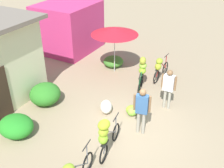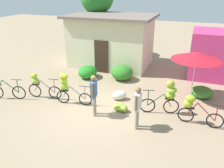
# 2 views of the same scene
# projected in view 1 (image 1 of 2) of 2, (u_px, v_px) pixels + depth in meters

# --- Properties ---
(ground_plane) EXTENTS (60.00, 60.00, 0.00)m
(ground_plane) POSITION_uv_depth(u_px,v_px,m) (130.00, 133.00, 9.35)
(ground_plane) COLOR gray
(shop_pink) EXTENTS (3.20, 2.80, 2.65)m
(shop_pink) POSITION_uv_depth(u_px,v_px,m) (69.00, 27.00, 15.20)
(shop_pink) COLOR #C2326D
(shop_pink) RESTS_ON ground
(hedge_bush_front_left) EXTENTS (1.06, 1.22, 0.72)m
(hedge_bush_front_left) POSITION_uv_depth(u_px,v_px,m) (16.00, 126.00, 9.10)
(hedge_bush_front_left) COLOR #248323
(hedge_bush_front_left) RESTS_ON ground
(hedge_bush_front_right) EXTENTS (1.24, 1.21, 0.86)m
(hedge_bush_front_right) POSITION_uv_depth(u_px,v_px,m) (45.00, 94.00, 10.74)
(hedge_bush_front_right) COLOR #2D7824
(hedge_bush_front_right) RESTS_ON ground
(hedge_bush_mid) EXTENTS (1.05, 1.00, 0.51)m
(hedge_bush_mid) POSITION_uv_depth(u_px,v_px,m) (113.00, 61.00, 13.77)
(hedge_bush_mid) COLOR #3B7529
(hedge_bush_mid) RESTS_ON ground
(market_umbrella) EXTENTS (2.21, 2.21, 2.27)m
(market_umbrella) POSITION_uv_depth(u_px,v_px,m) (115.00, 31.00, 12.34)
(market_umbrella) COLOR beige
(market_umbrella) RESTS_ON ground
(bicycle_center_loaded) EXTENTS (1.67, 0.37, 1.45)m
(bicycle_center_loaded) POSITION_uv_depth(u_px,v_px,m) (106.00, 134.00, 7.96)
(bicycle_center_loaded) COLOR black
(bicycle_center_loaded) RESTS_ON ground
(bicycle_by_shop) EXTENTS (1.58, 0.59, 1.49)m
(bicycle_by_shop) POSITION_uv_depth(u_px,v_px,m) (142.00, 72.00, 11.52)
(bicycle_by_shop) COLOR black
(bicycle_by_shop) RESTS_ON ground
(bicycle_rightmost) EXTENTS (1.67, 0.33, 1.19)m
(bicycle_rightmost) POSITION_uv_depth(u_px,v_px,m) (160.00, 67.00, 12.22)
(bicycle_rightmost) COLOR black
(bicycle_rightmost) RESTS_ON ground
(banana_pile_on_ground) EXTENTS (0.79, 0.60, 0.35)m
(banana_pile_on_ground) POSITION_uv_depth(u_px,v_px,m) (133.00, 110.00, 10.26)
(banana_pile_on_ground) COLOR #80C03B
(banana_pile_on_ground) RESTS_ON ground
(produce_sack) EXTENTS (0.83, 0.74, 0.44)m
(produce_sack) POSITION_uv_depth(u_px,v_px,m) (106.00, 107.00, 10.34)
(produce_sack) COLOR silver
(produce_sack) RESTS_ON ground
(person_vendor) EXTENTS (0.22, 0.58, 1.66)m
(person_vendor) POSITION_uv_depth(u_px,v_px,m) (169.00, 85.00, 10.16)
(person_vendor) COLOR gray
(person_vendor) RESTS_ON ground
(person_bystander) EXTENTS (0.28, 0.57, 1.75)m
(person_bystander) POSITION_uv_depth(u_px,v_px,m) (142.00, 107.00, 8.84)
(person_bystander) COLOR gray
(person_bystander) RESTS_ON ground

